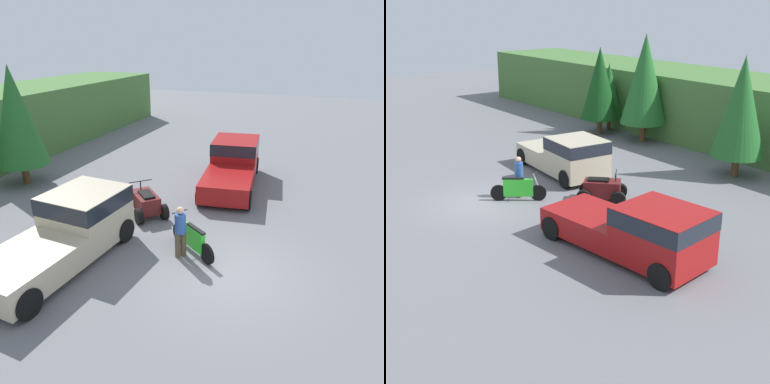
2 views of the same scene
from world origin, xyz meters
TOP-DOWN VIEW (x-y plane):
  - ground_plane at (0.00, 0.00)m, footprint 80.00×80.00m
  - tree_right at (3.99, 11.09)m, footprint 2.44×2.44m
  - pickup_truck_red at (7.52, 1.68)m, footprint 6.01×2.91m
  - pickup_truck_second at (-0.81, 4.92)m, footprint 5.51×2.71m
  - dirt_bike at (0.68, 1.33)m, footprint 1.46×1.90m
  - quad_atv at (2.78, 4.05)m, footprint 2.30×2.29m
  - rider_person at (0.32, 1.60)m, footprint 0.51×0.51m

SIDE VIEW (x-z plane):
  - ground_plane at x=0.00m, z-range 0.00..0.00m
  - quad_atv at x=2.78m, z-range -0.13..1.12m
  - dirt_bike at x=0.68m, z-range -0.10..1.09m
  - rider_person at x=0.32m, z-range 0.07..1.82m
  - pickup_truck_second at x=-0.81m, z-range 0.05..1.99m
  - pickup_truck_red at x=7.52m, z-range 0.05..1.99m
  - tree_right at x=3.99m, z-range 0.49..6.05m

